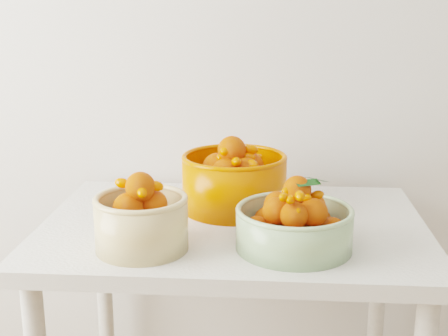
% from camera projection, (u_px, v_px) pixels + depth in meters
% --- Properties ---
extents(table, '(1.00, 0.70, 0.75)m').
position_uv_depth(table, '(233.00, 256.00, 1.66)').
color(table, silver).
rests_on(table, ground).
extents(bowl_cream, '(0.26, 0.26, 0.19)m').
position_uv_depth(bowl_cream, '(142.00, 220.00, 1.44)').
color(bowl_cream, '#D3B37B').
rests_on(bowl_cream, table).
extents(bowl_green, '(0.32, 0.32, 0.18)m').
position_uv_depth(bowl_green, '(294.00, 224.00, 1.45)').
color(bowl_green, '#96B683').
rests_on(bowl_green, table).
extents(bowl_orange, '(0.32, 0.32, 0.21)m').
position_uv_depth(bowl_orange, '(234.00, 181.00, 1.72)').
color(bowl_orange, '#D94900').
rests_on(bowl_orange, table).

